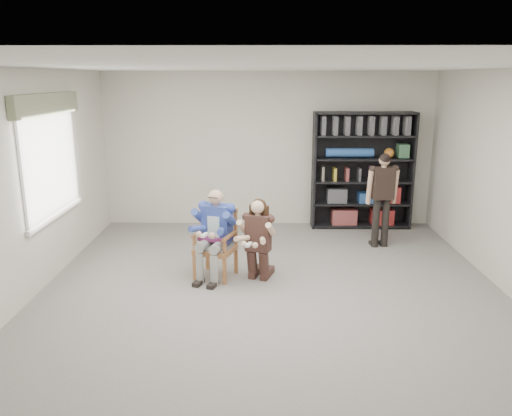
# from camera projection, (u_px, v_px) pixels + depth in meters

# --- Properties ---
(room_shell) EXTENTS (6.00, 7.00, 2.80)m
(room_shell) POSITION_uv_depth(u_px,v_px,m) (273.00, 192.00, 5.76)
(room_shell) COLOR silver
(room_shell) RESTS_ON ground
(floor) EXTENTS (6.00, 7.00, 0.01)m
(floor) POSITION_uv_depth(u_px,v_px,m) (272.00, 303.00, 6.11)
(floor) COLOR slate
(floor) RESTS_ON ground
(window_left) EXTENTS (0.16, 2.00, 1.75)m
(window_left) POSITION_uv_depth(u_px,v_px,m) (52.00, 158.00, 6.69)
(window_left) COLOR silver
(window_left) RESTS_ON room_shell
(armchair) EXTENTS (0.69, 0.68, 0.95)m
(armchair) POSITION_uv_depth(u_px,v_px,m) (215.00, 244.00, 6.81)
(armchair) COLOR #A15E33
(armchair) RESTS_ON floor
(seated_man) EXTENTS (0.74, 0.88, 1.24)m
(seated_man) POSITION_uv_depth(u_px,v_px,m) (215.00, 234.00, 6.78)
(seated_man) COLOR #2E4094
(seated_man) RESTS_ON floor
(kneeling_woman) EXTENTS (0.70, 0.87, 1.13)m
(kneeling_woman) POSITION_uv_depth(u_px,v_px,m) (258.00, 241.00, 6.67)
(kneeling_woman) COLOR #341F1B
(kneeling_woman) RESTS_ON floor
(bookshelf) EXTENTS (1.80, 0.38, 2.10)m
(bookshelf) POSITION_uv_depth(u_px,v_px,m) (362.00, 171.00, 9.00)
(bookshelf) COLOR black
(bookshelf) RESTS_ON floor
(standing_man) EXTENTS (0.51, 0.33, 1.54)m
(standing_man) POSITION_uv_depth(u_px,v_px,m) (382.00, 201.00, 7.98)
(standing_man) COLOR black
(standing_man) RESTS_ON floor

